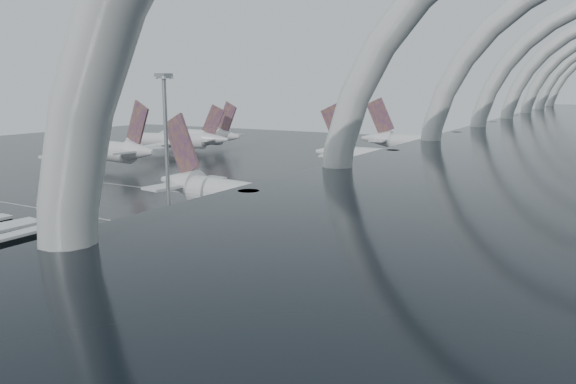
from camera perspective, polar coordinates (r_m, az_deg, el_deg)
The scene contains 18 objects.
ground at distance 85.09m, azimuth -12.84°, elevation -6.39°, with size 420.00×420.00×0.00m, color black.
lane_marking_near at distance 83.72m, azimuth -13.78°, elevation -6.72°, with size 120.00×0.25×0.01m, color silver.
lane_marking_mid at distance 93.79m, azimuth -7.82°, elevation -4.61°, with size 120.00×0.25×0.01m, color silver.
lane_marking_far at distance 116.38m, azimuth 0.72°, elevation -1.48°, with size 120.00×0.25×0.01m, color silver.
bus_bay_line_north at distance 102.56m, azimuth -22.70°, elevation -4.02°, with size 28.00×0.25×0.01m, color silver.
airliner_main at distance 96.16m, azimuth -2.08°, elevation -1.12°, with size 57.81×50.22×19.59m.
airliner_gate_b at distance 150.49m, azimuth 12.54°, elevation 3.00°, with size 57.68×51.93×20.05m.
airliner_gate_c at distance 194.37m, azimuth 15.45°, elevation 4.62°, with size 58.14×53.30×20.70m.
jet_remote_west at distance 178.60m, azimuth -18.05°, elevation 4.02°, with size 47.61×38.46×20.71m.
jet_remote_mid at distance 211.37m, azimuth -11.14°, elevation 5.13°, with size 41.16×33.40×18.06m.
jet_remote_far at distance 224.46m, azimuth -9.09°, elevation 5.57°, with size 43.27×34.85×18.85m.
bus_row_near_d at distance 92.82m, azimuth -26.19°, elevation -4.70°, with size 3.20×12.84×3.15m.
floodlight_mast at distance 91.50m, azimuth -12.28°, elevation 5.51°, with size 2.04×2.04×26.57m.
gse_cart_belly_a at distance 94.56m, azimuth 4.55°, elevation -4.09°, with size 1.87×1.11×1.02m, color gold.
gse_cart_belly_b at distance 96.77m, azimuth 11.19°, elevation -3.87°, with size 2.17×1.28×1.18m, color slate.
gse_cart_belly_c at distance 93.57m, azimuth 0.70°, elevation -4.15°, with size 2.27×1.34×1.24m, color gold.
gse_cart_belly_d at distance 95.22m, azimuth 10.65°, elevation -4.10°, with size 2.15×1.27×1.17m, color slate.
gse_cart_belly_e at distance 102.16m, azimuth 4.97°, elevation -2.92°, with size 2.21×1.31×1.21m, color gold.
Camera 1 is at (56.31, -58.80, 24.74)m, focal length 35.00 mm.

